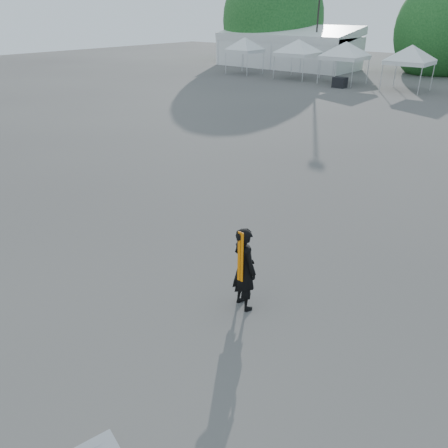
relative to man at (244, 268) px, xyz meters
The scene contains 11 objects.
ground 2.27m from the man, 109.67° to the left, with size 120.00×120.00×0.00m, color #474442.
marquee 43.38m from the man, 121.56° to the left, with size 15.00×6.25×4.23m.
light_pole_west 40.82m from the man, 117.48° to the left, with size 0.60×0.25×10.30m.
tree_far_w 48.19m from the man, 123.75° to the left, with size 4.80×4.80×7.30m.
tree_mid_w 42.95m from the man, 101.71° to the left, with size 4.16×4.16×6.33m.
tent_a 37.58m from the man, 127.57° to the left, with size 3.95×3.95×3.88m.
tent_b 34.83m from the man, 119.69° to the left, with size 4.58×4.58×3.88m.
tent_c 32.69m from the man, 112.77° to the left, with size 4.59×4.59×3.88m.
tent_d 30.70m from the man, 103.55° to the left, with size 4.37×4.37×3.88m.
man is the anchor object (origin of this frame).
crate_west 30.30m from the man, 112.86° to the left, with size 1.02×0.79×0.79m, color black.
Camera 1 is at (5.25, -8.02, 5.66)m, focal length 35.00 mm.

